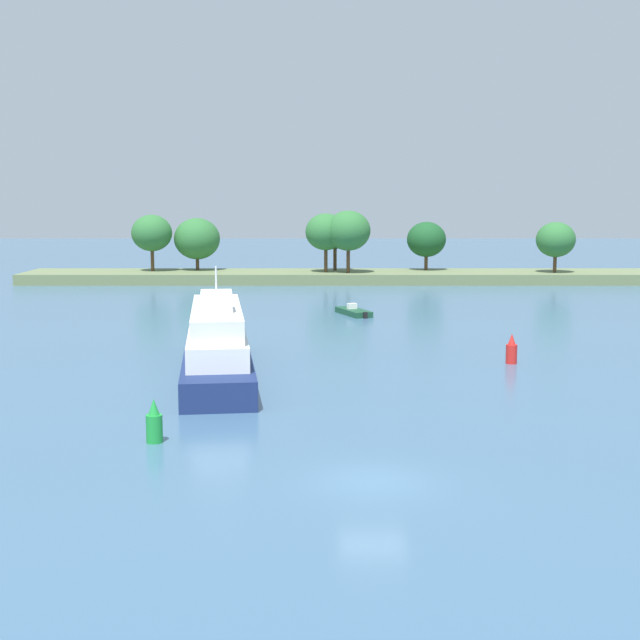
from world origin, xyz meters
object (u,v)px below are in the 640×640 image
(white_riverboat, at_px, (214,345))
(small_motorboat, at_px, (351,312))
(channel_buoy_red, at_px, (509,351))
(channel_buoy_green, at_px, (151,424))

(white_riverboat, distance_m, small_motorboat, 28.43)
(small_motorboat, xyz_separation_m, channel_buoy_red, (9.03, -23.28, 0.54))
(white_riverboat, distance_m, channel_buoy_green, 14.39)
(channel_buoy_red, height_order, channel_buoy_green, same)
(channel_buoy_red, xyz_separation_m, channel_buoy_green, (-19.08, -17.96, 0.00))
(small_motorboat, height_order, channel_buoy_red, channel_buoy_red)
(channel_buoy_red, distance_m, channel_buoy_green, 26.20)
(white_riverboat, relative_size, channel_buoy_green, 10.19)
(white_riverboat, bearing_deg, channel_buoy_green, -93.99)
(white_riverboat, relative_size, small_motorboat, 3.74)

